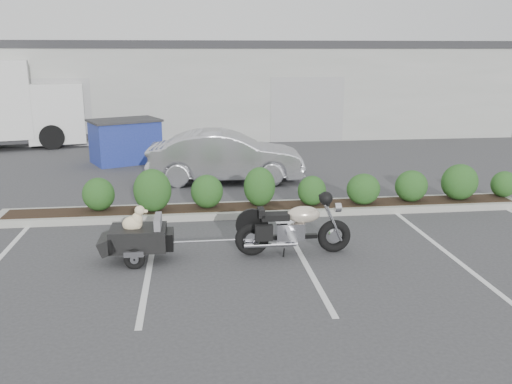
{
  "coord_description": "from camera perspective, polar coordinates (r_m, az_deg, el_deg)",
  "views": [
    {
      "loc": [
        -0.73,
        -9.64,
        3.6
      ],
      "look_at": [
        0.59,
        1.21,
        0.75
      ],
      "focal_mm": 38.0,
      "sensor_mm": 36.0,
      "label": 1
    }
  ],
  "objects": [
    {
      "name": "sedan",
      "position": [
        15.32,
        -3.19,
        3.75
      ],
      "size": [
        4.45,
        1.81,
        1.44
      ],
      "primitive_type": "imported",
      "rotation": [
        0.0,
        0.0,
        1.5
      ],
      "color": "#A9A9B0",
      "rests_on": "ground"
    },
    {
      "name": "building",
      "position": [
        26.7,
        -5.47,
        11.12
      ],
      "size": [
        26.0,
        10.0,
        4.0
      ],
      "primitive_type": "cube",
      "color": "#9EA099",
      "rests_on": "ground"
    },
    {
      "name": "pet_trailer",
      "position": [
        9.78,
        -12.35,
        -4.67
      ],
      "size": [
        1.7,
        0.94,
        1.02
      ],
      "rotation": [
        0.0,
        0.0,
        -0.01
      ],
      "color": "black",
      "rests_on": "ground"
    },
    {
      "name": "motorcycle",
      "position": [
        9.85,
        3.96,
        -3.82
      ],
      "size": [
        2.14,
        0.72,
        1.23
      ],
      "rotation": [
        0.0,
        0.0,
        -0.01
      ],
      "color": "black",
      "rests_on": "ground"
    },
    {
      "name": "ground",
      "position": [
        10.32,
        -2.47,
        -5.83
      ],
      "size": [
        90.0,
        90.0,
        0.0
      ],
      "primitive_type": "plane",
      "color": "#38383A",
      "rests_on": "ground"
    },
    {
      "name": "planter_kerb",
      "position": [
        12.48,
        1.31,
        -1.81
      ],
      "size": [
        12.0,
        1.0,
        0.15
      ],
      "primitive_type": "cube",
      "color": "#9E9E93",
      "rests_on": "ground"
    },
    {
      "name": "dumpster",
      "position": [
        18.49,
        -13.6,
        5.27
      ],
      "size": [
        2.6,
        2.26,
        1.44
      ],
      "rotation": [
        0.0,
        0.0,
        0.43
      ],
      "color": "navy",
      "rests_on": "ground"
    }
  ]
}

